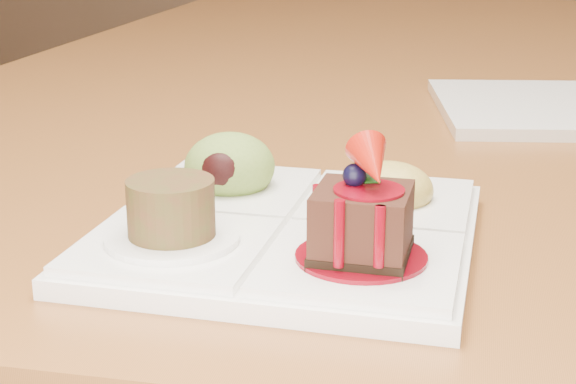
# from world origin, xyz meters

# --- Properties ---
(dining_table) EXTENTS (1.00, 1.80, 0.75)m
(dining_table) POSITION_xyz_m (0.00, 0.00, 0.68)
(dining_table) COLOR brown
(dining_table) RESTS_ON ground
(sampler_plate) EXTENTS (0.24, 0.24, 0.09)m
(sampler_plate) POSITION_xyz_m (0.01, -0.72, 0.77)
(sampler_plate) COLOR white
(sampler_plate) RESTS_ON dining_table
(second_plate) EXTENTS (0.27, 0.27, 0.01)m
(second_plate) POSITION_xyz_m (0.21, -0.30, 0.76)
(second_plate) COLOR white
(second_plate) RESTS_ON dining_table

